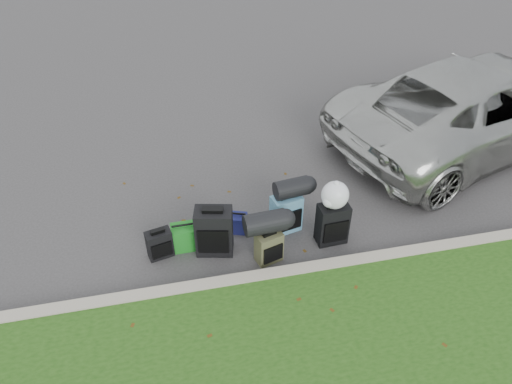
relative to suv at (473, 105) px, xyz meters
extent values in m
plane|color=#383535|center=(-4.11, -1.55, -0.74)|extent=(120.00, 120.00, 0.00)
cube|color=#9E937F|center=(-4.11, -2.55, -0.67)|extent=(120.00, 0.18, 0.15)
imported|color=#B7B7B2|center=(0.00, 0.00, 0.00)|extent=(5.83, 3.98, 1.48)
cube|color=black|center=(-5.66, -1.77, -0.52)|extent=(0.38, 0.26, 0.43)
cube|color=black|center=(-4.90, -1.84, -0.38)|extent=(0.56, 0.41, 0.73)
cube|color=#3B3B24|center=(-4.21, -2.17, -0.50)|extent=(0.40, 0.31, 0.48)
cube|color=teal|center=(-3.83, -1.62, -0.44)|extent=(0.47, 0.34, 0.60)
cube|color=black|center=(-3.25, -1.98, -0.42)|extent=(0.44, 0.28, 0.64)
cube|color=#1B7C1F|center=(-5.32, -1.68, -0.55)|extent=(0.33, 0.27, 0.37)
cube|color=navy|center=(-4.52, -1.50, -0.60)|extent=(0.32, 0.28, 0.29)
cylinder|color=black|center=(-4.25, -2.09, -0.11)|extent=(0.58, 0.34, 0.30)
cylinder|color=black|center=(-3.75, -1.60, 0.00)|extent=(0.52, 0.33, 0.27)
sphere|color=white|center=(-3.26, -1.97, 0.09)|extent=(0.38, 0.38, 0.38)
camera|label=1|loc=(-5.39, -6.82, 4.31)|focal=35.00mm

